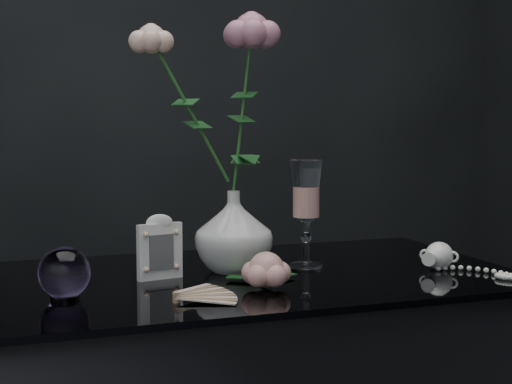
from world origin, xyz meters
name	(u,v)px	position (x,y,z in m)	size (l,w,h in m)	color
vase	(234,232)	(0.00, 0.08, 0.84)	(0.15, 0.15, 0.16)	silver
wine_glass	(306,214)	(0.15, 0.07, 0.87)	(0.07, 0.07, 0.21)	white
picture_frame	(160,247)	(-0.15, 0.06, 0.82)	(0.09, 0.07, 0.12)	white
paperweight	(64,273)	(-0.33, -0.03, 0.80)	(0.09, 0.09, 0.09)	#A07AC7
paper_fan	(176,296)	(-0.16, -0.12, 0.77)	(0.20, 0.15, 0.02)	#F5EAC4
loose_rose	(266,270)	(0.01, -0.08, 0.79)	(0.15, 0.19, 0.06)	#E09A90
pearl_jar	(439,254)	(0.39, -0.03, 0.79)	(0.19, 0.20, 0.06)	white
roses	(217,93)	(-0.03, 0.08, 1.10)	(0.28, 0.12, 0.39)	#FFB9A1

